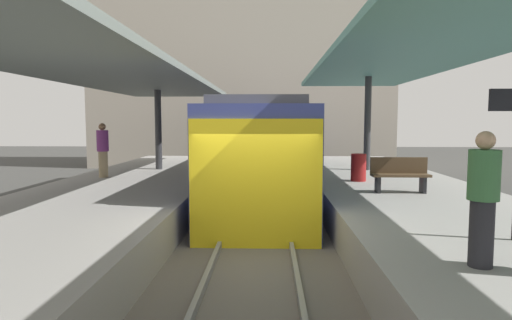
% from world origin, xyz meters
% --- Properties ---
extents(ground_plane, '(80.00, 80.00, 0.00)m').
position_xyz_m(ground_plane, '(0.00, 0.00, 0.00)').
color(ground_plane, '#383835').
extents(platform_left, '(4.40, 28.00, 1.00)m').
position_xyz_m(platform_left, '(-3.80, 0.00, 0.50)').
color(platform_left, gray).
rests_on(platform_left, ground_plane).
extents(platform_right, '(4.40, 28.00, 1.00)m').
position_xyz_m(platform_right, '(3.80, 0.00, 0.50)').
color(platform_right, gray).
rests_on(platform_right, ground_plane).
extents(track_ballast, '(3.20, 28.00, 0.20)m').
position_xyz_m(track_ballast, '(0.00, 0.00, 0.10)').
color(track_ballast, '#59544C').
rests_on(track_ballast, ground_plane).
extents(rail_near_side, '(0.08, 28.00, 0.14)m').
position_xyz_m(rail_near_side, '(-0.72, 0.00, 0.27)').
color(rail_near_side, slate).
rests_on(rail_near_side, track_ballast).
extents(rail_far_side, '(0.08, 28.00, 0.14)m').
position_xyz_m(rail_far_side, '(0.72, 0.00, 0.27)').
color(rail_far_side, slate).
rests_on(rail_far_side, track_ballast).
extents(commuter_train, '(2.78, 14.13, 3.10)m').
position_xyz_m(commuter_train, '(0.00, 7.46, 1.73)').
color(commuter_train, '#38428C').
rests_on(commuter_train, track_ballast).
extents(canopy_left, '(4.18, 21.00, 3.05)m').
position_xyz_m(canopy_left, '(-3.80, 1.40, 3.94)').
color(canopy_left, '#333335').
rests_on(canopy_left, platform_left).
extents(canopy_right, '(4.18, 21.00, 3.51)m').
position_xyz_m(canopy_right, '(3.80, 1.40, 4.38)').
color(canopy_right, '#333335').
rests_on(canopy_right, platform_right).
extents(platform_bench, '(1.40, 0.41, 0.86)m').
position_xyz_m(platform_bench, '(3.49, 2.62, 1.46)').
color(platform_bench, black).
rests_on(platform_bench, platform_right).
extents(litter_bin, '(0.44, 0.44, 0.80)m').
position_xyz_m(litter_bin, '(2.89, 4.66, 1.40)').
color(litter_bin, maroon).
rests_on(litter_bin, platform_right).
extents(passenger_mid_platform, '(0.36, 0.36, 1.70)m').
position_xyz_m(passenger_mid_platform, '(-4.94, 5.28, 1.88)').
color(passenger_mid_platform, '#998460').
rests_on(passenger_mid_platform, platform_left).
extents(passenger_far_end, '(0.36, 0.36, 1.63)m').
position_xyz_m(passenger_far_end, '(2.82, -2.97, 1.84)').
color(passenger_far_end, '#232328').
rests_on(passenger_far_end, platform_right).
extents(station_building_backdrop, '(18.00, 6.00, 11.00)m').
position_xyz_m(station_building_backdrop, '(-1.45, 20.00, 5.50)').
color(station_building_backdrop, '#A89E8E').
rests_on(station_building_backdrop, ground_plane).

